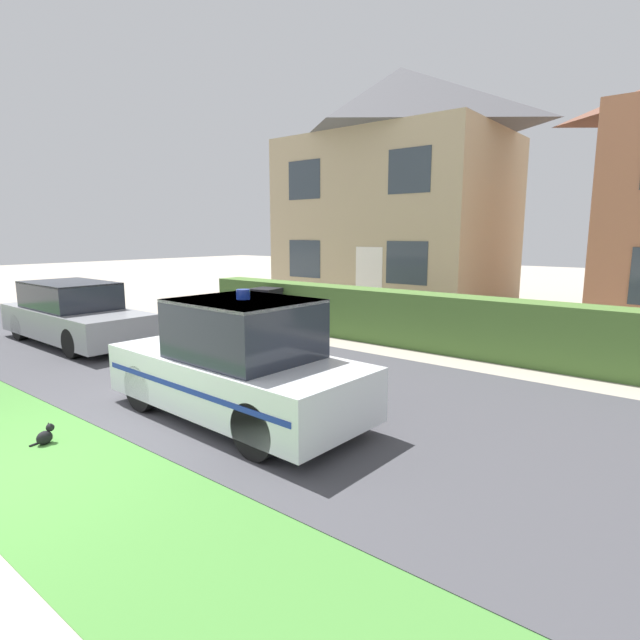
{
  "coord_description": "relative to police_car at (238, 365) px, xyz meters",
  "views": [
    {
      "loc": [
        5.77,
        -1.82,
        2.49
      ],
      "look_at": [
        0.54,
        4.72,
        1.05
      ],
      "focal_mm": 28.0,
      "sensor_mm": 36.0,
      "label": 1
    }
  ],
  "objects": [
    {
      "name": "ground_plane",
      "position": [
        -0.83,
        -2.58,
        -0.76
      ],
      "size": [
        80.0,
        80.0,
        0.0
      ],
      "primitive_type": "plane",
      "color": "#A89E8E"
    },
    {
      "name": "road_strip",
      "position": [
        -0.83,
        1.44,
        -0.75
      ],
      "size": [
        28.0,
        5.66,
        0.01
      ],
      "primitive_type": "cube",
      "color": "#424247",
      "rests_on": "ground"
    },
    {
      "name": "lawn_verge",
      "position": [
        -0.83,
        -2.3,
        -0.75
      ],
      "size": [
        28.0,
        1.81,
        0.01
      ],
      "primitive_type": "cube",
      "color": "#478438",
      "rests_on": "ground"
    },
    {
      "name": "garden_hedge",
      "position": [
        -0.06,
        5.51,
        -0.15
      ],
      "size": [
        12.81,
        0.77,
        1.22
      ],
      "primitive_type": "cube",
      "color": "#4C7233",
      "rests_on": "ground"
    },
    {
      "name": "police_car",
      "position": [
        0.0,
        0.0,
        0.0
      ],
      "size": [
        3.93,
        1.76,
        1.78
      ],
      "rotation": [
        0.0,
        0.0,
        3.1
      ],
      "color": "black",
      "rests_on": "road_strip"
    },
    {
      "name": "cat",
      "position": [
        -1.18,
        -2.04,
        -0.66
      ],
      "size": [
        0.17,
        0.29,
        0.24
      ],
      "rotation": [
        0.0,
        0.0,
        1.73
      ],
      "color": "black",
      "rests_on": "ground"
    },
    {
      "name": "neighbour_car_near",
      "position": [
        -6.56,
        0.89,
        -0.07
      ],
      "size": [
        4.51,
        1.7,
        1.4
      ],
      "rotation": [
        0.0,
        0.0,
        -0.02
      ],
      "color": "black",
      "rests_on": "road_strip"
    },
    {
      "name": "house_left",
      "position": [
        -4.51,
        11.9,
        3.45
      ],
      "size": [
        7.73,
        5.97,
        8.25
      ],
      "color": "tan",
      "rests_on": "ground"
    },
    {
      "name": "wheelie_bin",
      "position": [
        -4.08,
        4.63,
        -0.19
      ],
      "size": [
        0.77,
        0.8,
        1.13
      ],
      "rotation": [
        0.0,
        0.0,
        0.17
      ],
      "color": "black",
      "rests_on": "ground"
    }
  ]
}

